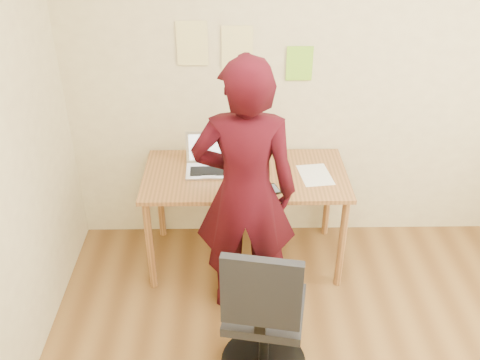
{
  "coord_description": "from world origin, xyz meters",
  "views": [
    {
      "loc": [
        -0.57,
        -1.78,
        2.61
      ],
      "look_at": [
        -0.53,
        0.95,
        0.95
      ],
      "focal_mm": 40.0,
      "sensor_mm": 36.0,
      "label": 1
    }
  ],
  "objects_px": {
    "office_chair": "(263,322)",
    "desk": "(245,184)",
    "person": "(245,193)",
    "laptop": "(209,162)",
    "phone": "(273,189)"
  },
  "relations": [
    {
      "from": "desk",
      "to": "laptop",
      "type": "relative_size",
      "value": 4.25
    },
    {
      "from": "laptop",
      "to": "phone",
      "type": "bearing_deg",
      "value": -35.53
    },
    {
      "from": "laptop",
      "to": "office_chair",
      "type": "relative_size",
      "value": 0.34
    },
    {
      "from": "office_chair",
      "to": "desk",
      "type": "bearing_deg",
      "value": 104.91
    },
    {
      "from": "desk",
      "to": "laptop",
      "type": "xyz_separation_m",
      "value": [
        -0.25,
        0.08,
        0.14
      ]
    },
    {
      "from": "person",
      "to": "laptop",
      "type": "bearing_deg",
      "value": -62.99
    },
    {
      "from": "office_chair",
      "to": "laptop",
      "type": "bearing_deg",
      "value": 116.83
    },
    {
      "from": "office_chair",
      "to": "person",
      "type": "distance_m",
      "value": 0.76
    },
    {
      "from": "phone",
      "to": "person",
      "type": "relative_size",
      "value": 0.08
    },
    {
      "from": "desk",
      "to": "office_chair",
      "type": "distance_m",
      "value": 1.08
    },
    {
      "from": "desk",
      "to": "person",
      "type": "distance_m",
      "value": 0.5
    },
    {
      "from": "phone",
      "to": "office_chair",
      "type": "height_order",
      "value": "office_chair"
    },
    {
      "from": "laptop",
      "to": "phone",
      "type": "xyz_separation_m",
      "value": [
        0.43,
        -0.29,
        -0.05
      ]
    },
    {
      "from": "laptop",
      "to": "person",
      "type": "xyz_separation_m",
      "value": [
        0.24,
        -0.53,
        0.08
      ]
    },
    {
      "from": "laptop",
      "to": "desk",
      "type": "bearing_deg",
      "value": -18.69
    }
  ]
}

